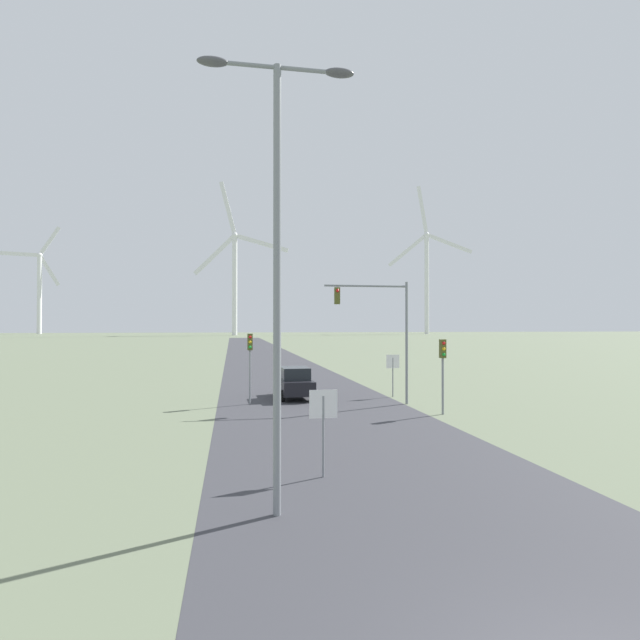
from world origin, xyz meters
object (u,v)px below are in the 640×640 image
streetlamp (277,231)px  wind_turbine_left (235,271)px  traffic_light_post_near_right (443,359)px  traffic_light_mast_overhead (380,317)px  car_approaching (295,383)px  stop_sign_far (393,367)px  stop_sign_near (323,416)px  wind_turbine_far_left (39,285)px  wind_turbine_center (427,272)px  traffic_light_post_near_left (250,352)px

streetlamp → wind_turbine_left: (0.24, 206.50, 21.11)m
traffic_light_post_near_right → traffic_light_mast_overhead: bearing=122.5°
traffic_light_mast_overhead → car_approaching: (-4.25, 3.23, -3.81)m
car_approaching → traffic_light_post_near_right: bearing=-45.9°
stop_sign_far → wind_turbine_left: (-8.27, 189.12, 25.79)m
stop_sign_near → traffic_light_post_near_right: (7.48, 8.75, 0.93)m
streetlamp → wind_turbine_far_left: bearing=110.3°
stop_sign_near → stop_sign_far: bearing=64.8°
traffic_light_post_near_right → car_approaching: size_ratio=0.87×
traffic_light_post_near_right → wind_turbine_far_left: wind_turbine_far_left is taller
traffic_light_post_near_right → traffic_light_mast_overhead: (-2.13, 3.35, 2.07)m
traffic_light_mast_overhead → stop_sign_far: bearing=59.0°
traffic_light_mast_overhead → wind_turbine_center: wind_turbine_center is taller
traffic_light_post_near_right → wind_turbine_far_left: (-103.74, 244.04, 21.65)m
wind_turbine_center → traffic_light_mast_overhead: bearing=-112.8°
traffic_light_mast_overhead → car_approaching: 6.55m
stop_sign_far → traffic_light_post_near_left: (-8.54, -1.34, 1.05)m
stop_sign_far → traffic_light_post_near_right: traffic_light_post_near_right is taller
stop_sign_far → car_approaching: (-5.87, 0.53, -0.86)m
traffic_light_post_near_right → wind_turbine_far_left: size_ratio=0.07×
traffic_light_post_near_left → traffic_light_post_near_right: 10.21m
streetlamp → stop_sign_near: (1.54, 2.59, -4.72)m
stop_sign_near → wind_turbine_center: bearing=67.1°
car_approaching → wind_turbine_center: size_ratio=0.06×
wind_turbine_left → streetlamp: bearing=-90.1°
wind_turbine_far_left → wind_turbine_center: (190.24, -29.81, 7.04)m
streetlamp → stop_sign_near: streetlamp is taller
streetlamp → traffic_light_post_near_left: 16.46m
traffic_light_post_near_right → wind_turbine_center: wind_turbine_center is taller
wind_turbine_center → streetlamp: bearing=-113.0°
wind_turbine_far_left → car_approaching: bearing=-67.7°
stop_sign_near → streetlamp: bearing=-120.8°
wind_turbine_left → wind_turbine_far_left: bearing=152.8°
car_approaching → wind_turbine_far_left: size_ratio=0.08×
traffic_light_post_near_left → wind_turbine_center: bearing=65.5°
traffic_light_post_near_left → wind_turbine_far_left: (-94.69, 239.33, 21.49)m
traffic_light_post_near_left → traffic_light_post_near_right: (9.05, -4.71, -0.16)m
car_approaching → wind_turbine_left: bearing=90.7°
traffic_light_post_near_left → traffic_light_post_near_right: size_ratio=1.06×
traffic_light_post_near_left → wind_turbine_center: size_ratio=0.05×
stop_sign_near → car_approaching: stop_sign_near is taller
wind_turbine_left → stop_sign_far: bearing=-87.5°
wind_turbine_far_left → wind_turbine_left: (94.96, -48.88, 3.26)m
stop_sign_far → wind_turbine_far_left: bearing=113.4°
stop_sign_near → car_approaching: (1.10, 15.32, -0.81)m
traffic_light_post_near_left → car_approaching: 3.78m
stop_sign_near → traffic_light_post_near_right: traffic_light_post_near_right is taller
stop_sign_near → wind_turbine_far_left: wind_turbine_far_left is taller
wind_turbine_left → wind_turbine_center: 97.24m
traffic_light_post_near_right → car_approaching: bearing=134.1°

